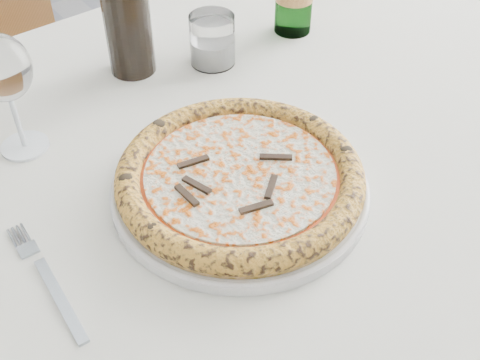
{
  "coord_description": "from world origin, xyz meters",
  "views": [
    {
      "loc": [
        -0.28,
        -0.74,
        1.27
      ],
      "look_at": [
        0.04,
        -0.31,
        0.78
      ],
      "focal_mm": 45.0,
      "sensor_mm": 36.0,
      "label": 1
    }
  ],
  "objects_px": {
    "pizza": "(240,176)",
    "tumbler": "(212,43)",
    "dining_table": "(198,196)",
    "plate": "(240,187)",
    "wine_glass": "(2,71)"
  },
  "relations": [
    {
      "from": "pizza",
      "to": "tumbler",
      "type": "height_order",
      "value": "tumbler"
    },
    {
      "from": "wine_glass",
      "to": "tumbler",
      "type": "bearing_deg",
      "value": 4.21
    },
    {
      "from": "pizza",
      "to": "tumbler",
      "type": "bearing_deg",
      "value": 61.21
    },
    {
      "from": "pizza",
      "to": "wine_glass",
      "type": "bearing_deg",
      "value": 126.25
    },
    {
      "from": "plate",
      "to": "pizza",
      "type": "bearing_deg",
      "value": -120.0
    },
    {
      "from": "dining_table",
      "to": "pizza",
      "type": "height_order",
      "value": "pizza"
    },
    {
      "from": "tumbler",
      "to": "dining_table",
      "type": "bearing_deg",
      "value": -131.34
    },
    {
      "from": "dining_table",
      "to": "tumbler",
      "type": "xyz_separation_m",
      "value": [
        0.15,
        0.17,
        0.12
      ]
    },
    {
      "from": "plate",
      "to": "wine_glass",
      "type": "bearing_deg",
      "value": 126.25
    },
    {
      "from": "dining_table",
      "to": "pizza",
      "type": "bearing_deg",
      "value": -90.0
    },
    {
      "from": "dining_table",
      "to": "wine_glass",
      "type": "height_order",
      "value": "wine_glass"
    },
    {
      "from": "dining_table",
      "to": "tumbler",
      "type": "distance_m",
      "value": 0.25
    },
    {
      "from": "pizza",
      "to": "tumbler",
      "type": "distance_m",
      "value": 0.3
    },
    {
      "from": "plate",
      "to": "pizza",
      "type": "height_order",
      "value": "pizza"
    },
    {
      "from": "dining_table",
      "to": "tumbler",
      "type": "relative_size",
      "value": 19.28
    }
  ]
}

